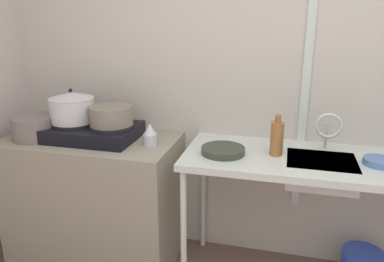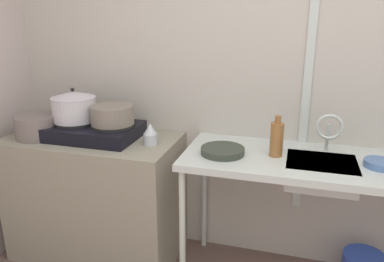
{
  "view_description": "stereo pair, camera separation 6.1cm",
  "coord_description": "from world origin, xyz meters",
  "px_view_note": "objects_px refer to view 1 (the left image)",
  "views": [
    {
      "loc": [
        0.01,
        -0.71,
        1.61
      ],
      "look_at": [
        -0.52,
        1.33,
        0.94
      ],
      "focal_mm": 35.0,
      "sensor_mm": 36.0,
      "label": 1
    },
    {
      "loc": [
        0.06,
        -0.69,
        1.61
      ],
      "look_at": [
        -0.52,
        1.33,
        0.94
      ],
      "focal_mm": 35.0,
      "sensor_mm": 36.0,
      "label": 2
    }
  ],
  "objects_px": {
    "pot_on_right_burner": "(111,115)",
    "pot_beside_stove": "(35,128)",
    "bottle_by_sink": "(277,138)",
    "sink_basin": "(320,171)",
    "frying_pan": "(223,150)",
    "percolator": "(150,135)",
    "small_bowl_on_drainboard": "(379,162)",
    "pot_on_left_burner": "(72,107)",
    "faucet": "(328,127)",
    "stove": "(93,131)"
  },
  "relations": [
    {
      "from": "pot_on_left_burner",
      "to": "pot_beside_stove",
      "type": "height_order",
      "value": "pot_on_left_burner"
    },
    {
      "from": "pot_beside_stove",
      "to": "frying_pan",
      "type": "height_order",
      "value": "pot_beside_stove"
    },
    {
      "from": "stove",
      "to": "faucet",
      "type": "xyz_separation_m",
      "value": [
        1.42,
        0.11,
        0.1
      ]
    },
    {
      "from": "small_bowl_on_drainboard",
      "to": "bottle_by_sink",
      "type": "xyz_separation_m",
      "value": [
        -0.53,
        0.01,
        0.08
      ]
    },
    {
      "from": "pot_on_right_burner",
      "to": "pot_beside_stove",
      "type": "height_order",
      "value": "pot_on_right_burner"
    },
    {
      "from": "pot_beside_stove",
      "to": "sink_basin",
      "type": "relative_size",
      "value": 0.74
    },
    {
      "from": "pot_on_right_burner",
      "to": "small_bowl_on_drainboard",
      "type": "relative_size",
      "value": 1.68
    },
    {
      "from": "pot_on_right_burner",
      "to": "pot_beside_stove",
      "type": "relative_size",
      "value": 0.98
    },
    {
      "from": "sink_basin",
      "to": "pot_on_left_burner",
      "type": "bearing_deg",
      "value": 179.26
    },
    {
      "from": "faucet",
      "to": "small_bowl_on_drainboard",
      "type": "bearing_deg",
      "value": -26.69
    },
    {
      "from": "frying_pan",
      "to": "small_bowl_on_drainboard",
      "type": "bearing_deg",
      "value": 2.74
    },
    {
      "from": "pot_on_left_burner",
      "to": "pot_on_right_burner",
      "type": "height_order",
      "value": "pot_on_left_burner"
    },
    {
      "from": "pot_beside_stove",
      "to": "pot_on_left_burner",
      "type": "bearing_deg",
      "value": 22.67
    },
    {
      "from": "pot_on_right_burner",
      "to": "faucet",
      "type": "height_order",
      "value": "faucet"
    },
    {
      "from": "pot_on_left_burner",
      "to": "percolator",
      "type": "bearing_deg",
      "value": -2.8
    },
    {
      "from": "pot_beside_stove",
      "to": "frying_pan",
      "type": "relative_size",
      "value": 1.09
    },
    {
      "from": "pot_on_left_burner",
      "to": "small_bowl_on_drainboard",
      "type": "xyz_separation_m",
      "value": [
        1.81,
        -0.02,
        -0.18
      ]
    },
    {
      "from": "pot_on_right_burner",
      "to": "pot_beside_stove",
      "type": "xyz_separation_m",
      "value": [
        -0.49,
        -0.09,
        -0.09
      ]
    },
    {
      "from": "pot_on_right_burner",
      "to": "pot_beside_stove",
      "type": "bearing_deg",
      "value": -169.27
    },
    {
      "from": "pot_on_left_burner",
      "to": "sink_basin",
      "type": "height_order",
      "value": "pot_on_left_burner"
    },
    {
      "from": "stove",
      "to": "frying_pan",
      "type": "distance_m",
      "value": 0.85
    },
    {
      "from": "pot_on_right_burner",
      "to": "faucet",
      "type": "xyz_separation_m",
      "value": [
        1.28,
        0.11,
        -0.01
      ]
    },
    {
      "from": "bottle_by_sink",
      "to": "pot_beside_stove",
      "type": "bearing_deg",
      "value": -176.61
    },
    {
      "from": "stove",
      "to": "sink_basin",
      "type": "relative_size",
      "value": 1.51
    },
    {
      "from": "pot_on_left_burner",
      "to": "sink_basin",
      "type": "bearing_deg",
      "value": -0.74
    },
    {
      "from": "small_bowl_on_drainboard",
      "to": "pot_beside_stove",
      "type": "bearing_deg",
      "value": -177.92
    },
    {
      "from": "sink_basin",
      "to": "frying_pan",
      "type": "xyz_separation_m",
      "value": [
        -0.54,
        -0.04,
        0.09
      ]
    },
    {
      "from": "percolator",
      "to": "small_bowl_on_drainboard",
      "type": "xyz_separation_m",
      "value": [
        1.28,
        0.01,
        -0.05
      ]
    },
    {
      "from": "pot_beside_stove",
      "to": "small_bowl_on_drainboard",
      "type": "xyz_separation_m",
      "value": [
        2.03,
        0.07,
        -0.06
      ]
    },
    {
      "from": "pot_on_right_burner",
      "to": "faucet",
      "type": "relative_size",
      "value": 1.13
    },
    {
      "from": "pot_on_left_burner",
      "to": "frying_pan",
      "type": "relative_size",
      "value": 1.13
    },
    {
      "from": "pot_beside_stove",
      "to": "small_bowl_on_drainboard",
      "type": "relative_size",
      "value": 1.73
    },
    {
      "from": "stove",
      "to": "small_bowl_on_drainboard",
      "type": "xyz_separation_m",
      "value": [
        1.67,
        -0.02,
        -0.03
      ]
    },
    {
      "from": "pot_beside_stove",
      "to": "small_bowl_on_drainboard",
      "type": "height_order",
      "value": "pot_beside_stove"
    },
    {
      "from": "percolator",
      "to": "sink_basin",
      "type": "distance_m",
      "value": 1.0
    },
    {
      "from": "pot_on_left_burner",
      "to": "pot_beside_stove",
      "type": "relative_size",
      "value": 1.03
    },
    {
      "from": "sink_basin",
      "to": "bottle_by_sink",
      "type": "relative_size",
      "value": 1.58
    },
    {
      "from": "frying_pan",
      "to": "small_bowl_on_drainboard",
      "type": "xyz_separation_m",
      "value": [
        0.82,
        0.04,
        -0.0
      ]
    },
    {
      "from": "pot_on_left_burner",
      "to": "sink_basin",
      "type": "relative_size",
      "value": 0.76
    },
    {
      "from": "pot_on_right_burner",
      "to": "sink_basin",
      "type": "height_order",
      "value": "pot_on_right_burner"
    },
    {
      "from": "pot_on_left_burner",
      "to": "small_bowl_on_drainboard",
      "type": "height_order",
      "value": "pot_on_left_burner"
    },
    {
      "from": "pot_on_left_burner",
      "to": "bottle_by_sink",
      "type": "relative_size",
      "value": 1.2
    },
    {
      "from": "stove",
      "to": "percolator",
      "type": "xyz_separation_m",
      "value": [
        0.4,
        -0.03,
        0.02
      ]
    },
    {
      "from": "sink_basin",
      "to": "frying_pan",
      "type": "height_order",
      "value": "frying_pan"
    },
    {
      "from": "stove",
      "to": "pot_on_right_burner",
      "type": "relative_size",
      "value": 2.1
    },
    {
      "from": "stove",
      "to": "frying_pan",
      "type": "bearing_deg",
      "value": -3.95
    },
    {
      "from": "pot_beside_stove",
      "to": "bottle_by_sink",
      "type": "xyz_separation_m",
      "value": [
        1.5,
        0.09,
        0.03
      ]
    },
    {
      "from": "pot_on_left_burner",
      "to": "frying_pan",
      "type": "xyz_separation_m",
      "value": [
        0.98,
        -0.06,
        -0.18
      ]
    },
    {
      "from": "pot_on_left_burner",
      "to": "faucet",
      "type": "height_order",
      "value": "pot_on_left_burner"
    },
    {
      "from": "faucet",
      "to": "frying_pan",
      "type": "xyz_separation_m",
      "value": [
        -0.57,
        -0.17,
        -0.13
      ]
    }
  ]
}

